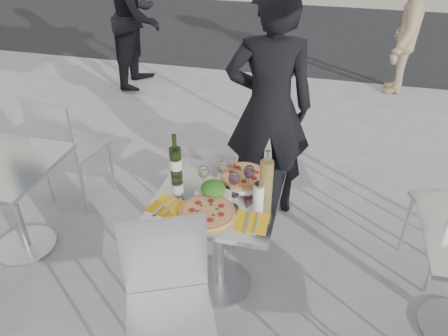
% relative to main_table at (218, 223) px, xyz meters
% --- Properties ---
extents(ground, '(80.00, 80.00, 0.00)m').
position_rel_main_table_xyz_m(ground, '(0.00, 0.00, -0.54)').
color(ground, gray).
extents(street_asphalt, '(24.00, 5.00, 0.00)m').
position_rel_main_table_xyz_m(street_asphalt, '(0.00, 6.50, -0.54)').
color(street_asphalt, black).
rests_on(street_asphalt, ground).
extents(main_table, '(0.72, 0.72, 0.75)m').
position_rel_main_table_xyz_m(main_table, '(0.00, 0.00, 0.00)').
color(main_table, '#B7BABF').
rests_on(main_table, ground).
extents(side_table_left, '(0.72, 0.72, 0.75)m').
position_rel_main_table_xyz_m(side_table_left, '(-1.50, 0.00, 0.00)').
color(side_table_left, '#B7BABF').
rests_on(side_table_left, ground).
extents(chair_far, '(0.52, 0.52, 0.85)m').
position_rel_main_table_xyz_m(chair_far, '(-0.10, 0.44, -0.03)').
color(chair_far, silver).
rests_on(chair_far, ground).
extents(chair_near, '(0.58, 0.58, 0.95)m').
position_rel_main_table_xyz_m(chair_near, '(-0.10, -0.62, 0.02)').
color(chair_near, silver).
rests_on(chair_near, ground).
extents(side_chair_lfar, '(0.51, 0.52, 0.96)m').
position_rel_main_table_xyz_m(side_chair_lfar, '(-1.43, 0.61, 0.03)').
color(side_chair_lfar, silver).
rests_on(side_chair_lfar, ground).
extents(woman_diner, '(0.73, 0.56, 1.80)m').
position_rel_main_table_xyz_m(woman_diner, '(0.15, 0.95, 0.36)').
color(woman_diner, black).
rests_on(woman_diner, ground).
extents(pedestrian_a, '(0.70, 0.89, 1.79)m').
position_rel_main_table_xyz_m(pedestrian_a, '(-1.92, 3.27, 0.36)').
color(pedestrian_a, black).
rests_on(pedestrian_a, ground).
extents(pedestrian_b, '(0.74, 1.13, 1.64)m').
position_rel_main_table_xyz_m(pedestrian_b, '(1.36, 3.82, 0.28)').
color(pedestrian_b, '#93815F').
rests_on(pedestrian_b, ground).
extents(pizza_near, '(0.31, 0.31, 0.02)m').
position_rel_main_table_xyz_m(pizza_near, '(-0.01, -0.18, 0.22)').
color(pizza_near, tan).
rests_on(pizza_near, main_table).
extents(pizza_far, '(0.33, 0.33, 0.03)m').
position_rel_main_table_xyz_m(pizza_far, '(0.11, 0.21, 0.23)').
color(pizza_far, white).
rests_on(pizza_far, main_table).
extents(salad_plate, '(0.22, 0.22, 0.09)m').
position_rel_main_table_xyz_m(salad_plate, '(-0.03, 0.00, 0.25)').
color(salad_plate, white).
rests_on(salad_plate, main_table).
extents(wine_bottle, '(0.07, 0.08, 0.29)m').
position_rel_main_table_xyz_m(wine_bottle, '(-0.31, 0.14, 0.32)').
color(wine_bottle, '#2E4A1B').
rests_on(wine_bottle, main_table).
extents(carafe, '(0.08, 0.08, 0.29)m').
position_rel_main_table_xyz_m(carafe, '(0.27, 0.10, 0.33)').
color(carafe, '#CFB358').
rests_on(carafe, main_table).
extents(sugar_shaker, '(0.06, 0.06, 0.11)m').
position_rel_main_table_xyz_m(sugar_shaker, '(0.24, 0.03, 0.26)').
color(sugar_shaker, white).
rests_on(sugar_shaker, main_table).
extents(wineglass_white_a, '(0.07, 0.07, 0.16)m').
position_rel_main_table_xyz_m(wineglass_white_a, '(-0.10, 0.06, 0.32)').
color(wineglass_white_a, white).
rests_on(wineglass_white_a, main_table).
extents(wineglass_white_b, '(0.07, 0.07, 0.16)m').
position_rel_main_table_xyz_m(wineglass_white_b, '(-0.01, 0.13, 0.32)').
color(wineglass_white_b, white).
rests_on(wineglass_white_b, main_table).
extents(wineglass_red_a, '(0.07, 0.07, 0.16)m').
position_rel_main_table_xyz_m(wineglass_red_a, '(0.09, 0.03, 0.32)').
color(wineglass_red_a, white).
rests_on(wineglass_red_a, main_table).
extents(wineglass_red_b, '(0.07, 0.07, 0.16)m').
position_rel_main_table_xyz_m(wineglass_red_b, '(0.16, 0.13, 0.32)').
color(wineglass_red_b, white).
rests_on(wineglass_red_b, main_table).
extents(napkin_left, '(0.22, 0.22, 0.01)m').
position_rel_main_table_xyz_m(napkin_left, '(-0.26, -0.17, 0.21)').
color(napkin_left, yellow).
rests_on(napkin_left, main_table).
extents(napkin_right, '(0.19, 0.20, 0.01)m').
position_rel_main_table_xyz_m(napkin_right, '(0.24, -0.19, 0.21)').
color(napkin_right, yellow).
rests_on(napkin_right, main_table).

